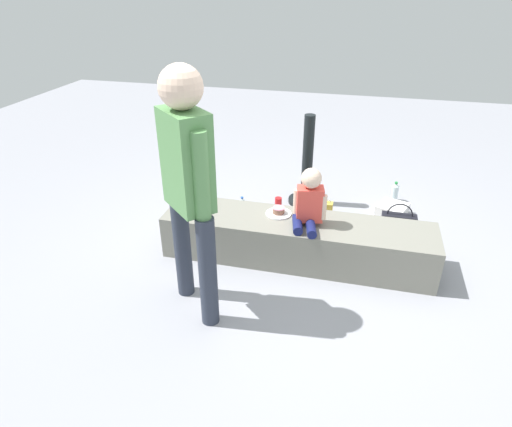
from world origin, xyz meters
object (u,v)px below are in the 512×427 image
object	(u,v)px
child_seated	(309,201)
adult_standing	(188,176)
cake_plate	(279,212)
gift_bag	(321,214)
water_bottle_far_side	(242,205)
water_bottle_near_gift	(395,192)
handbag_black_leather	(398,224)
cake_box_white	(392,210)
party_cup_red	(278,203)

from	to	relation	value
child_seated	adult_standing	world-z (taller)	adult_standing
cake_plate	gift_bag	bearing A→B (deg)	59.11
cake_plate	water_bottle_far_side	xyz separation A→B (m)	(-0.49, 0.61, -0.31)
water_bottle_near_gift	handbag_black_leather	distance (m)	0.72
cake_box_white	water_bottle_near_gift	bearing A→B (deg)	85.34
water_bottle_near_gift	water_bottle_far_side	distance (m)	1.66
adult_standing	water_bottle_far_side	bearing A→B (deg)	92.59
adult_standing	cake_plate	world-z (taller)	adult_standing
cake_box_white	handbag_black_leather	distance (m)	0.40
cake_box_white	child_seated	bearing A→B (deg)	-124.95
adult_standing	cake_box_white	world-z (taller)	adult_standing
water_bottle_near_gift	cake_plate	bearing A→B (deg)	-129.00
water_bottle_near_gift	handbag_black_leather	world-z (taller)	handbag_black_leather
water_bottle_near_gift	adult_standing	bearing A→B (deg)	-124.32
cake_plate	cake_box_white	bearing A→B (deg)	43.14
child_seated	cake_plate	xyz separation A→B (m)	(-0.26, 0.12, -0.19)
gift_bag	cake_box_white	xyz separation A→B (m)	(0.68, 0.40, -0.08)
adult_standing	handbag_black_leather	size ratio (longest dim) A/B	5.35
cake_plate	gift_bag	size ratio (longest dim) A/B	0.76
adult_standing	cake_box_white	size ratio (longest dim) A/B	6.25
child_seated	party_cup_red	xyz separation A→B (m)	(-0.42, 0.92, -0.53)
handbag_black_leather	party_cup_red	bearing A→B (deg)	167.70
gift_bag	water_bottle_far_side	world-z (taller)	gift_bag
adult_standing	water_bottle_far_side	world-z (taller)	adult_standing
party_cup_red	handbag_black_leather	size ratio (longest dim) A/B	0.35
gift_bag	water_bottle_far_side	distance (m)	0.82
child_seated	gift_bag	size ratio (longest dim) A/B	1.63
child_seated	cake_box_white	world-z (taller)	child_seated
cake_box_white	party_cup_red	bearing A→B (deg)	-173.55
water_bottle_far_side	cake_plate	bearing A→B (deg)	-50.87
cake_plate	water_bottle_far_side	world-z (taller)	cake_plate
adult_standing	cake_plate	distance (m)	1.16
child_seated	handbag_black_leather	xyz separation A→B (m)	(0.77, 0.66, -0.47)
gift_bag	cake_box_white	world-z (taller)	gift_bag
child_seated	gift_bag	xyz separation A→B (m)	(0.06, 0.65, -0.45)
adult_standing	handbag_black_leather	world-z (taller)	adult_standing
child_seated	cake_box_white	distance (m)	1.39
gift_bag	handbag_black_leather	bearing A→B (deg)	0.86
water_bottle_near_gift	gift_bag	bearing A→B (deg)	-133.95
cake_plate	water_bottle_far_side	distance (m)	0.84
water_bottle_near_gift	water_bottle_far_side	xyz separation A→B (m)	(-1.52, -0.66, -0.02)
adult_standing	cake_box_white	bearing A→B (deg)	51.57
cake_plate	water_bottle_near_gift	xyz separation A→B (m)	(1.03, 1.27, -0.29)
gift_bag	cake_box_white	size ratio (longest dim) A/B	1.07
adult_standing	gift_bag	size ratio (longest dim) A/B	5.83
cake_plate	party_cup_red	xyz separation A→B (m)	(-0.16, 0.81, -0.33)
gift_bag	water_bottle_near_gift	bearing A→B (deg)	46.05
party_cup_red	cake_box_white	bearing A→B (deg)	6.45
party_cup_red	water_bottle_near_gift	bearing A→B (deg)	21.32
gift_bag	party_cup_red	world-z (taller)	gift_bag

